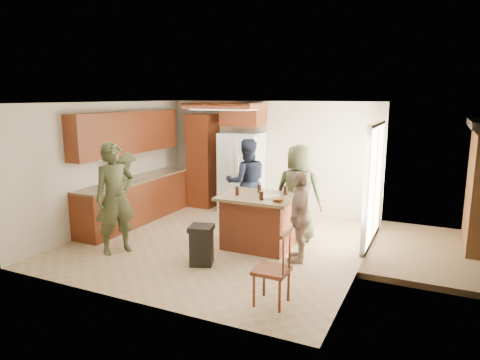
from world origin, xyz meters
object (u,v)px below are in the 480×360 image
at_px(person_behind_left, 246,182).
at_px(person_counter, 123,188).
at_px(person_front_left, 115,198).
at_px(person_behind_right, 298,193).
at_px(trash_bin, 202,245).
at_px(person_side_right, 300,217).
at_px(refrigerator, 242,173).
at_px(kitchen_island, 258,221).
at_px(spindle_chair, 273,271).

xyz_separation_m(person_behind_left, person_counter, (-2.25, -1.12, -0.11)).
xyz_separation_m(person_front_left, person_behind_right, (2.57, 1.90, -0.05)).
height_order(person_front_left, trash_bin, person_front_left).
height_order(person_side_right, refrigerator, refrigerator).
height_order(person_front_left, kitchen_island, person_front_left).
xyz_separation_m(trash_bin, spindle_chair, (1.49, -0.76, 0.13)).
distance_m(person_behind_right, refrigerator, 2.24).
distance_m(person_behind_left, person_side_right, 2.19).
relative_size(person_side_right, spindle_chair, 1.47).
xyz_separation_m(person_behind_right, trash_bin, (-1.01, -1.77, -0.57)).
distance_m(person_behind_right, person_counter, 3.57).
height_order(refrigerator, spindle_chair, refrigerator).
distance_m(person_side_right, spindle_chair, 1.58).
xyz_separation_m(person_behind_left, kitchen_island, (0.76, -1.18, -0.41)).
height_order(kitchen_island, spindle_chair, spindle_chair).
xyz_separation_m(person_side_right, spindle_chair, (0.14, -1.55, -0.28)).
height_order(person_side_right, spindle_chair, person_side_right).
relative_size(kitchen_island, spindle_chair, 1.29).
bearing_deg(person_side_right, spindle_chair, -8.12).
distance_m(person_counter, trash_bin, 2.80).
relative_size(refrigerator, kitchen_island, 1.41).
bearing_deg(refrigerator, person_behind_left, -59.45).
bearing_deg(kitchen_island, refrigerator, 121.87).
height_order(person_counter, trash_bin, person_counter).
height_order(person_behind_left, person_side_right, person_behind_left).
relative_size(person_front_left, person_counter, 1.20).
relative_size(person_behind_left, spindle_chair, 1.78).
relative_size(person_front_left, kitchen_island, 1.46).
bearing_deg(trash_bin, person_counter, 155.20).
height_order(refrigerator, trash_bin, refrigerator).
bearing_deg(person_behind_left, person_counter, -7.27).
xyz_separation_m(person_front_left, person_behind_left, (1.32, 2.40, -0.05)).
bearing_deg(person_front_left, person_side_right, -42.13).
bearing_deg(spindle_chair, person_behind_left, 119.82).
bearing_deg(refrigerator, trash_bin, -76.31).
xyz_separation_m(person_side_right, refrigerator, (-2.11, 2.36, 0.17)).
relative_size(refrigerator, spindle_chair, 1.81).
height_order(person_front_left, person_behind_right, person_front_left).
distance_m(person_behind_right, kitchen_island, 0.93).
distance_m(person_behind_left, person_behind_right, 1.36).
distance_m(person_behind_left, spindle_chair, 3.53).
xyz_separation_m(person_behind_right, spindle_chair, (0.48, -2.53, -0.43)).
xyz_separation_m(kitchen_island, spindle_chair, (0.98, -1.86, -0.02)).
bearing_deg(spindle_chair, person_front_left, 168.30).
height_order(person_side_right, kitchen_island, person_side_right).
height_order(person_counter, spindle_chair, person_counter).
bearing_deg(person_front_left, trash_bin, -54.83).
xyz_separation_m(person_counter, refrigerator, (1.74, 1.98, 0.12)).
bearing_deg(kitchen_island, person_side_right, -20.35).
bearing_deg(spindle_chair, person_side_right, 95.32).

